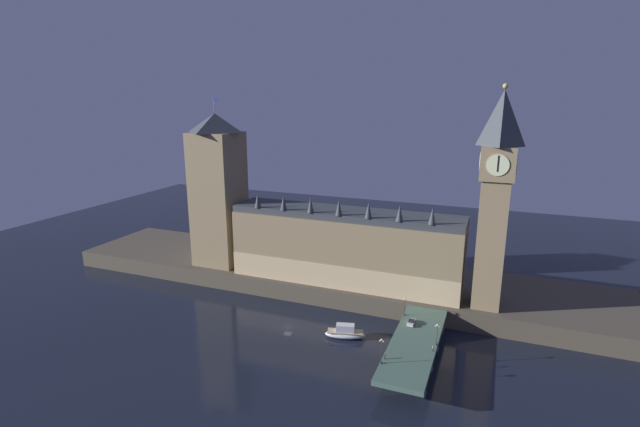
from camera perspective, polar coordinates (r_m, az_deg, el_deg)
name	(u,v)px	position (r m, az deg, el deg)	size (l,w,h in m)	color
ground_plane	(288,327)	(157.56, -4.00, -13.73)	(400.00, 400.00, 0.00)	black
embankment	(329,276)	(188.79, 1.13, -7.72)	(220.00, 42.00, 6.62)	#4C4438
parliament_hall	(345,246)	(171.20, 3.09, -4.06)	(84.85, 17.64, 32.59)	#8E7A56
clock_tower	(495,195)	(153.90, 20.77, 2.20)	(10.66, 10.77, 70.89)	#8E7A56
victoria_tower	(218,190)	(191.51, -12.39, 2.86)	(17.85, 17.85, 66.92)	#8E7A56
bridge	(414,347)	(139.96, 11.53, -15.79)	(12.82, 46.00, 6.29)	#476656
car_northbound_lead	(411,322)	(147.47, 11.16, -13.00)	(2.04, 4.36, 1.43)	silver
pedestrian_near_rail	(385,356)	(128.94, 7.98, -16.96)	(0.38, 0.38, 1.78)	black
pedestrian_mid_walk	(433,348)	(134.83, 13.75, -15.80)	(0.38, 0.38, 1.68)	black
street_lamp_near	(382,348)	(125.27, 7.58, -16.10)	(1.34, 0.60, 7.07)	#2D3333
street_lamp_mid	(437,332)	(136.43, 14.22, -13.94)	(1.34, 0.60, 6.43)	#2D3333
street_lamp_far	(405,304)	(151.19, 10.37, -10.95)	(1.34, 0.60, 5.98)	#2D3333
boat_upstream	(345,333)	(150.28, 3.12, -14.47)	(13.34, 7.46, 4.54)	white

